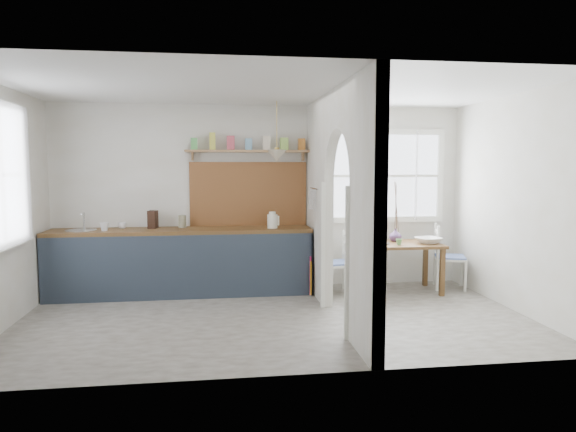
{
  "coord_description": "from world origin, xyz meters",
  "views": [
    {
      "loc": [
        -0.64,
        -5.7,
        1.74
      ],
      "look_at": [
        0.22,
        0.54,
        1.13
      ],
      "focal_mm": 32.0,
      "sensor_mm": 36.0,
      "label": 1
    }
  ],
  "objects": [
    {
      "name": "vase",
      "position": [
        1.84,
        1.2,
        0.78
      ],
      "size": [
        0.18,
        0.18,
        0.18
      ],
      "primitive_type": "imported",
      "rotation": [
        0.0,
        0.0,
        -0.05
      ],
      "color": "#523663",
      "rests_on": "dining_table"
    },
    {
      "name": "chair_left",
      "position": [
        0.98,
        1.1,
        0.42
      ],
      "size": [
        0.45,
        0.45,
        0.84
      ],
      "primitive_type": null,
      "rotation": [
        0.0,
        0.0,
        -1.37
      ],
      "color": "silver",
      "rests_on": "floor"
    },
    {
      "name": "ceiling",
      "position": [
        0.0,
        0.0,
        2.6
      ],
      "size": [
        5.8,
        3.2,
        0.01
      ],
      "primitive_type": "cube",
      "color": "silver",
      "rests_on": "walls"
    },
    {
      "name": "shelf",
      "position": [
        -0.2,
        1.49,
        2.0
      ],
      "size": [
        1.75,
        0.2,
        0.21
      ],
      "color": "olive",
      "rests_on": "walls"
    },
    {
      "name": "table_cup",
      "position": [
        1.78,
        0.88,
        0.72
      ],
      "size": [
        0.09,
        0.09,
        0.08
      ],
      "primitive_type": "imported",
      "rotation": [
        0.0,
        0.0,
        -0.01
      ],
      "color": "#64A55C",
      "rests_on": "dining_table"
    },
    {
      "name": "bowl",
      "position": [
        2.23,
        0.96,
        0.72
      ],
      "size": [
        0.41,
        0.41,
        0.08
      ],
      "primitive_type": "imported",
      "rotation": [
        0.0,
        0.0,
        0.28
      ],
      "color": "white",
      "rests_on": "dining_table"
    },
    {
      "name": "floor",
      "position": [
        0.0,
        0.0,
        0.0
      ],
      "size": [
        5.8,
        3.2,
        0.01
      ],
      "primitive_type": "cube",
      "color": "#9C9991",
      "rests_on": "ground"
    },
    {
      "name": "utensil_rail",
      "position": [
        0.61,
        0.9,
        1.45
      ],
      "size": [
        0.02,
        0.5,
        0.02
      ],
      "primitive_type": "cylinder",
      "rotation": [
        1.57,
        0.0,
        0.0
      ],
      "color": "#B9BABB",
      "rests_on": "partition"
    },
    {
      "name": "counter",
      "position": [
        -1.13,
        1.33,
        0.46
      ],
      "size": [
        3.5,
        0.6,
        0.9
      ],
      "color": "brown",
      "rests_on": "floor"
    },
    {
      "name": "towel_magenta",
      "position": [
        0.58,
        0.97,
        0.28
      ],
      "size": [
        0.02,
        0.03,
        0.52
      ],
      "primitive_type": "cube",
      "color": "#B71B59",
      "rests_on": "counter"
    },
    {
      "name": "kitchen_window",
      "position": [
        -2.87,
        0.0,
        1.65
      ],
      "size": [
        0.1,
        1.16,
        1.5
      ],
      "primitive_type": null,
      "color": "white",
      "rests_on": "walls"
    },
    {
      "name": "nook_window",
      "position": [
        1.8,
        1.56,
        1.6
      ],
      "size": [
        1.76,
        0.1,
        1.3
      ],
      "primitive_type": null,
      "color": "white",
      "rests_on": "walls"
    },
    {
      "name": "jar",
      "position": [
        -1.13,
        1.43,
        0.99
      ],
      "size": [
        0.14,
        0.14,
        0.17
      ],
      "primitive_type": "cylinder",
      "rotation": [
        0.0,
        0.0,
        -0.37
      ],
      "color": "#7B775B",
      "rests_on": "counter"
    },
    {
      "name": "towel_orange",
      "position": [
        0.58,
        0.94,
        0.25
      ],
      "size": [
        0.02,
        0.03,
        0.45
      ],
      "primitive_type": "cube",
      "color": "#BA7314",
      "rests_on": "counter"
    },
    {
      "name": "partition",
      "position": [
        0.7,
        0.06,
        1.45
      ],
      "size": [
        0.12,
        3.2,
        2.6
      ],
      "color": "silver",
      "rests_on": "floor"
    },
    {
      "name": "backsplash",
      "position": [
        -0.2,
        1.58,
        1.35
      ],
      "size": [
        1.65,
        0.03,
        0.9
      ],
      "primitive_type": "cube",
      "color": "brown",
      "rests_on": "walls"
    },
    {
      "name": "mug_b",
      "position": [
        -1.92,
        1.42,
        0.94
      ],
      "size": [
        0.13,
        0.13,
        0.08
      ],
      "primitive_type": "imported",
      "rotation": [
        0.0,
        0.0,
        0.21
      ],
      "color": "white",
      "rests_on": "counter"
    },
    {
      "name": "pendant_lamp",
      "position": [
        0.15,
        1.15,
        1.88
      ],
      "size": [
        0.26,
        0.26,
        0.16
      ],
      "primitive_type": "cone",
      "color": "beige",
      "rests_on": "ceiling"
    },
    {
      "name": "chair_right",
      "position": [
        2.63,
        1.13,
        0.46
      ],
      "size": [
        0.53,
        0.53,
        0.92
      ],
      "primitive_type": null,
      "rotation": [
        0.0,
        0.0,
        1.24
      ],
      "color": "silver",
      "rests_on": "floor"
    },
    {
      "name": "mug_a",
      "position": [
        -2.11,
        1.21,
        0.96
      ],
      "size": [
        0.14,
        0.14,
        0.11
      ],
      "primitive_type": "imported",
      "rotation": [
        0.0,
        0.0,
        0.14
      ],
      "color": "white",
      "rests_on": "counter"
    },
    {
      "name": "sink",
      "position": [
        -2.43,
        1.3,
        0.89
      ],
      "size": [
        0.4,
        0.4,
        0.02
      ],
      "primitive_type": "cylinder",
      "color": "#B9BABB",
      "rests_on": "counter"
    },
    {
      "name": "plate",
      "position": [
        1.58,
        0.98,
        0.69
      ],
      "size": [
        0.22,
        0.22,
        0.02
      ],
      "primitive_type": "cylinder",
      "rotation": [
        0.0,
        0.0,
        0.29
      ],
      "color": "#3B3332",
      "rests_on": "dining_table"
    },
    {
      "name": "knife_block",
      "position": [
        -1.52,
        1.41,
        1.02
      ],
      "size": [
        0.13,
        0.17,
        0.24
      ],
      "primitive_type": "cube",
      "rotation": [
        0.0,
        0.0,
        -0.17
      ],
      "color": "#432516",
      "rests_on": "counter"
    },
    {
      "name": "walls",
      "position": [
        0.0,
        0.0,
        1.3
      ],
      "size": [
        5.81,
        3.21,
        2.6
      ],
      "color": "silver",
      "rests_on": "floor"
    },
    {
      "name": "kettle",
      "position": [
        0.09,
        1.21,
        1.01
      ],
      "size": [
        0.19,
        0.15,
        0.22
      ],
      "primitive_type": null,
      "rotation": [
        0.0,
        0.0,
        0.03
      ],
      "color": "white",
      "rests_on": "counter"
    },
    {
      "name": "dining_table",
      "position": [
        1.86,
        1.05,
        0.34
      ],
      "size": [
        1.12,
        0.76,
        0.68
      ],
      "primitive_type": null,
      "rotation": [
        0.0,
        0.0,
        -0.03
      ],
      "color": "brown",
      "rests_on": "floor"
    }
  ]
}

